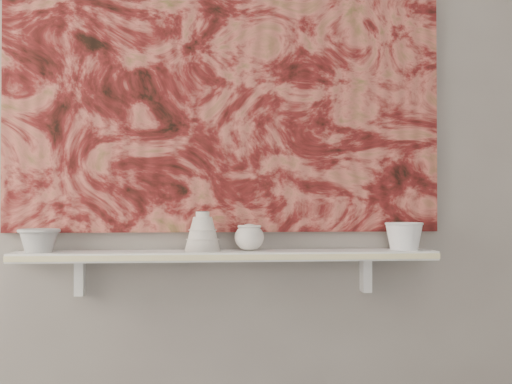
{
  "coord_description": "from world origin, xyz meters",
  "views": [
    {
      "loc": [
        -0.14,
        -0.87,
        1.09
      ],
      "look_at": [
        0.1,
        1.49,
        1.13
      ],
      "focal_mm": 50.0,
      "sensor_mm": 36.0,
      "label": 1
    }
  ],
  "objects": [
    {
      "name": "shelf_stripe",
      "position": [
        0.0,
        1.41,
        0.92
      ],
      "size": [
        1.4,
        0.01,
        0.02
      ],
      "primitive_type": "cube",
      "color": "beige",
      "rests_on": "shelf"
    },
    {
      "name": "bell_vessel",
      "position": [
        -0.08,
        1.51,
        1.0
      ],
      "size": [
        0.14,
        0.14,
        0.13
      ],
      "primitive_type": null,
      "rotation": [
        0.0,
        0.0,
        0.2
      ],
      "color": "beige",
      "rests_on": "shelf"
    },
    {
      "name": "house_motif",
      "position": [
        0.45,
        1.57,
        1.23
      ],
      "size": [
        0.09,
        0.0,
        0.08
      ],
      "primitive_type": "cube",
      "color": "black",
      "rests_on": "painting"
    },
    {
      "name": "painting",
      "position": [
        0.0,
        1.59,
        1.54
      ],
      "size": [
        1.5,
        0.02,
        1.1
      ],
      "primitive_type": "cube",
      "color": "maroon",
      "rests_on": "wall_back"
    },
    {
      "name": "bowl_grey",
      "position": [
        -0.61,
        1.51,
        0.97
      ],
      "size": [
        0.18,
        0.18,
        0.08
      ],
      "primitive_type": null,
      "rotation": [
        0.0,
        0.0,
        -0.36
      ],
      "color": "#9A9A98",
      "rests_on": "shelf"
    },
    {
      "name": "cup_cream",
      "position": [
        0.08,
        1.51,
        0.97
      ],
      "size": [
        0.11,
        0.11,
        0.09
      ],
      "primitive_type": null,
      "rotation": [
        0.0,
        0.0,
        -0.11
      ],
      "color": "beige",
      "rests_on": "shelf"
    },
    {
      "name": "shelf",
      "position": [
        0.0,
        1.51,
        0.92
      ],
      "size": [
        1.4,
        0.18,
        0.03
      ],
      "primitive_type": "cube",
      "color": "white",
      "rests_on": "wall_back"
    },
    {
      "name": "wall_back",
      "position": [
        0.0,
        1.6,
        1.35
      ],
      "size": [
        3.6,
        0.0,
        3.6
      ],
      "primitive_type": "plane",
      "rotation": [
        1.57,
        0.0,
        0.0
      ],
      "color": "slate",
      "rests_on": "floor"
    },
    {
      "name": "bowl_white",
      "position": [
        0.61,
        1.51,
        0.98
      ],
      "size": [
        0.14,
        0.14,
        0.1
      ],
      "primitive_type": null,
      "rotation": [
        0.0,
        0.0,
        0.09
      ],
      "color": "white",
      "rests_on": "shelf"
    },
    {
      "name": "bracket_left",
      "position": [
        -0.49,
        1.57,
        0.84
      ],
      "size": [
        0.03,
        0.06,
        0.12
      ],
      "primitive_type": "cube",
      "color": "white",
      "rests_on": "wall_back"
    },
    {
      "name": "bracket_right",
      "position": [
        0.49,
        1.57,
        0.84
      ],
      "size": [
        0.03,
        0.06,
        0.12
      ],
      "primitive_type": "cube",
      "color": "white",
      "rests_on": "wall_back"
    }
  ]
}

